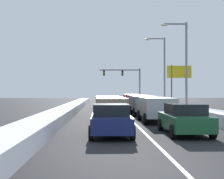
% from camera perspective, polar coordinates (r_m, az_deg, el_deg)
% --- Properties ---
extents(ground_plane, '(137.03, 137.03, 0.00)m').
position_cam_1_polar(ground_plane, '(29.73, 2.39, -4.33)').
color(ground_plane, black).
extents(lane_stripe_between_right_lane_and_center_lane, '(0.14, 57.97, 0.01)m').
position_cam_1_polar(lane_stripe_between_right_lane_and_center_lane, '(34.98, 1.75, -3.70)').
color(lane_stripe_between_right_lane_and_center_lane, silver).
rests_on(lane_stripe_between_right_lane_and_center_lane, ground).
extents(snow_bank_right_shoulder, '(1.58, 57.97, 0.79)m').
position_cam_1_polar(snow_bank_right_shoulder, '(35.68, 10.29, -3.00)').
color(snow_bank_right_shoulder, white).
rests_on(snow_bank_right_shoulder, ground).
extents(snow_bank_left_shoulder, '(1.72, 57.97, 0.72)m').
position_cam_1_polar(snow_bank_left_shoulder, '(35.03, -6.94, -3.11)').
color(snow_bank_left_shoulder, white).
rests_on(snow_bank_left_shoulder, ground).
extents(sedan_green_right_lane_nearest, '(2.00, 4.50, 1.51)m').
position_cam_1_polar(sedan_green_right_lane_nearest, '(16.70, 12.28, -4.93)').
color(sedan_green_right_lane_nearest, '#1E5633').
rests_on(sedan_green_right_lane_nearest, ground).
extents(suv_silver_right_lane_second, '(2.16, 4.90, 1.67)m').
position_cam_1_polar(suv_silver_right_lane_second, '(22.73, 7.60, -3.04)').
color(suv_silver_right_lane_second, '#B7BABF').
rests_on(suv_silver_right_lane_second, ground).
extents(suv_gray_right_lane_third, '(2.16, 4.90, 1.67)m').
position_cam_1_polar(suv_gray_right_lane_third, '(29.29, 5.41, -2.40)').
color(suv_gray_right_lane_third, slate).
rests_on(suv_gray_right_lane_third, ground).
extents(suv_maroon_right_lane_fourth, '(2.16, 4.90, 1.67)m').
position_cam_1_polar(suv_maroon_right_lane_fourth, '(35.23, 4.53, -2.03)').
color(suv_maroon_right_lane_fourth, maroon).
rests_on(suv_maroon_right_lane_fourth, ground).
extents(suv_red_right_lane_fifth, '(2.16, 4.90, 1.67)m').
position_cam_1_polar(suv_red_right_lane_fifth, '(42.26, 3.45, -1.72)').
color(suv_red_right_lane_fifth, maroon).
rests_on(suv_red_right_lane_fifth, ground).
extents(sedan_navy_center_lane_nearest, '(2.00, 4.50, 1.51)m').
position_cam_1_polar(sedan_navy_center_lane_nearest, '(15.89, -0.20, -5.18)').
color(sedan_navy_center_lane_nearest, navy).
rests_on(sedan_navy_center_lane_nearest, ground).
extents(suv_tan_center_lane_second, '(2.16, 4.90, 1.67)m').
position_cam_1_polar(suv_tan_center_lane_second, '(22.06, -0.13, -3.12)').
color(suv_tan_center_lane_second, '#937F60').
rests_on(suv_tan_center_lane_second, ground).
extents(suv_black_center_lane_third, '(2.16, 4.90, 1.67)m').
position_cam_1_polar(suv_black_center_lane_third, '(28.42, -0.76, -2.47)').
color(suv_black_center_lane_third, black).
rests_on(suv_black_center_lane_third, ground).
extents(sedan_white_center_lane_fourth, '(2.00, 4.50, 1.51)m').
position_cam_1_polar(sedan_white_center_lane_fourth, '(34.93, -1.10, -2.46)').
color(sedan_white_center_lane_fourth, silver).
rests_on(sedan_white_center_lane_fourth, ground).
extents(sedan_charcoal_center_lane_fifth, '(2.00, 4.50, 1.51)m').
position_cam_1_polar(sedan_charcoal_center_lane_fifth, '(41.27, -1.46, -2.11)').
color(sedan_charcoal_center_lane_fifth, '#38383D').
rests_on(sedan_charcoal_center_lane_fifth, ground).
extents(traffic_light_gantry, '(7.54, 0.47, 6.20)m').
position_cam_1_polar(traffic_light_gantry, '(61.41, 2.60, 2.00)').
color(traffic_light_gantry, slate).
rests_on(traffic_light_gantry, ground).
extents(street_lamp_right_near, '(2.66, 0.36, 9.44)m').
position_cam_1_polar(street_lamp_right_near, '(23.37, 18.58, 8.20)').
color(street_lamp_right_near, gray).
rests_on(street_lamp_right_near, ground).
extents(street_lamp_right_mid, '(2.66, 0.36, 8.80)m').
position_cam_1_polar(street_lamp_right_mid, '(33.32, 12.03, 5.10)').
color(street_lamp_right_mid, gray).
rests_on(street_lamp_right_mid, ground).
extents(street_lamp_right_far, '(2.66, 0.36, 9.01)m').
position_cam_1_polar(street_lamp_right_far, '(43.58, 8.54, 4.00)').
color(street_lamp_right_far, gray).
rests_on(street_lamp_right_far, ground).
extents(roadside_sign_right, '(3.20, 0.16, 5.50)m').
position_cam_1_polar(roadside_sign_right, '(44.22, 11.42, 2.24)').
color(roadside_sign_right, '#59595B').
rests_on(roadside_sign_right, ground).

